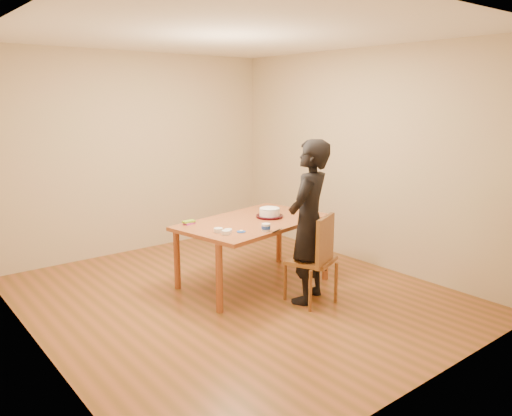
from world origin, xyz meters
TOP-DOWN VIEW (x-y plane):
  - room_shell at (0.00, 0.34)m, footprint 4.00×4.50m
  - dining_table at (0.37, 0.17)m, footprint 1.83×1.28m
  - dining_chair at (0.52, -0.60)m, footprint 0.57×0.57m
  - cake_plate at (0.60, 0.17)m, footprint 0.31×0.31m
  - cake at (0.60, 0.17)m, footprint 0.23×0.23m
  - frosting_dome at (0.60, 0.17)m, footprint 0.23×0.23m
  - frosting_tub at (0.18, -0.28)m, footprint 0.09×0.09m
  - frosting_lid at (-0.04, -0.15)m, footprint 0.09×0.09m
  - frosting_dollop at (-0.04, -0.15)m, footprint 0.04×0.04m
  - ramekin_green at (-0.22, -0.13)m, footprint 0.09×0.09m
  - ramekin_yellow at (-0.23, -0.01)m, footprint 0.09×0.09m
  - ramekin_multi at (-0.16, -0.08)m, footprint 0.08×0.08m
  - candy_box_pink at (-0.29, 0.46)m, footprint 0.14×0.09m
  - candy_box_green at (-0.29, 0.47)m, footprint 0.14×0.07m
  - spatula at (0.26, -0.35)m, footprint 0.15×0.07m
  - person at (0.52, -0.56)m, footprint 0.73×0.62m

SIDE VIEW (x-z plane):
  - dining_chair at x=0.52m, z-range 0.43..0.47m
  - dining_table at x=0.37m, z-range 0.71..0.75m
  - spatula at x=0.26m, z-range 0.75..0.76m
  - frosting_lid at x=-0.04m, z-range 0.75..0.76m
  - candy_box_pink at x=-0.29m, z-range 0.75..0.77m
  - cake_plate at x=0.60m, z-range 0.75..0.77m
  - frosting_dollop at x=-0.04m, z-range 0.76..0.78m
  - ramekin_multi at x=-0.16m, z-range 0.75..0.79m
  - ramekin_green at x=-0.22m, z-range 0.75..0.79m
  - ramekin_yellow at x=-0.23m, z-range 0.75..0.79m
  - candy_box_green at x=-0.29m, z-range 0.77..0.79m
  - frosting_tub at x=0.18m, z-range 0.75..0.83m
  - cake at x=0.60m, z-range 0.77..0.85m
  - person at x=0.52m, z-range 0.00..1.70m
  - frosting_dome at x=0.60m, z-range 0.85..0.88m
  - room_shell at x=0.00m, z-range 0.00..2.70m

